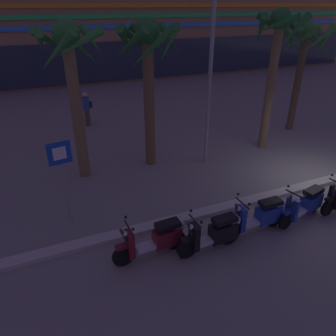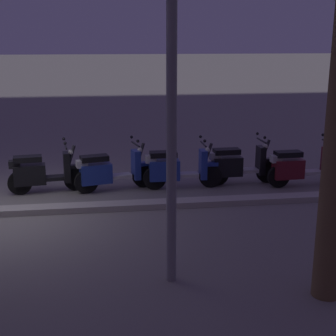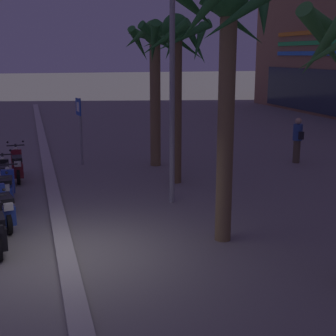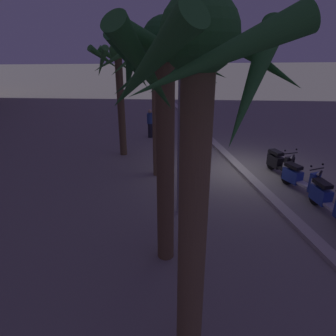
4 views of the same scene
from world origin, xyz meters
name	(u,v)px [view 2 (image 2 of 4)]	position (x,y,z in m)	size (l,w,h in m)	color
ground_plane	(0,216)	(0.00, 0.00, 0.00)	(200.00, 200.00, 0.00)	gray
curb_strip	(1,211)	(0.00, -0.10, 0.06)	(60.00, 0.36, 0.12)	#BCB7AD
scooter_maroon_gap_after_mid	(300,167)	(-6.49, -1.07, 0.45)	(1.86, 0.56, 1.17)	black
scooter_black_last_in_row	(238,165)	(-5.11, -1.44, 0.46)	(1.73, 0.56, 1.17)	black
scooter_blue_second_in_line	(176,169)	(-3.64, -1.28, 0.46)	(1.81, 0.56, 1.17)	black
scooter_blue_tail_end	(109,171)	(-2.12, -1.32, 0.45)	(1.82, 0.71, 1.17)	black
scooter_black_mid_front	(41,173)	(-0.66, -1.39, 0.46)	(1.72, 0.58, 1.17)	black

